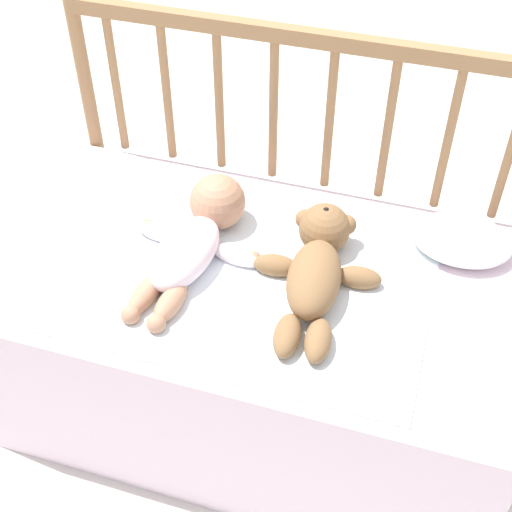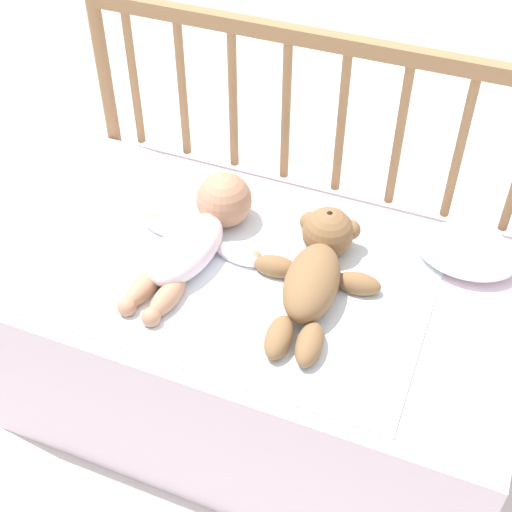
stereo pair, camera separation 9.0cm
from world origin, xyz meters
name	(u,v)px [view 2 (the right image)]	position (x,y,z in m)	size (l,w,h in m)	color
ground_plane	(257,399)	(0.00, 0.00, 0.00)	(12.00, 12.00, 0.00)	silver
crib_mattress	(257,342)	(0.00, 0.00, 0.24)	(1.17, 0.66, 0.48)	silver
crib_rail	(312,136)	(0.00, 0.35, 0.62)	(1.17, 0.04, 0.89)	#997047
blanket	(243,278)	(-0.02, -0.03, 0.48)	(0.81, 0.54, 0.01)	white
teddy_bear	(316,270)	(0.13, 0.01, 0.53)	(0.28, 0.41, 0.12)	olive
baby	(199,234)	(-0.15, 0.02, 0.53)	(0.32, 0.44, 0.13)	white
small_pillow	(468,251)	(0.42, 0.21, 0.51)	(0.23, 0.18, 0.06)	white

